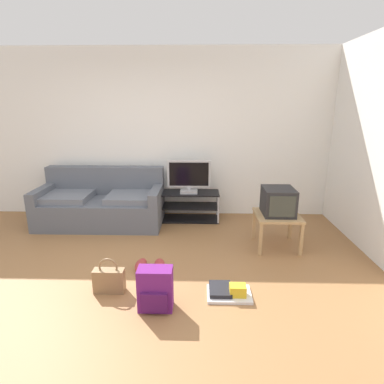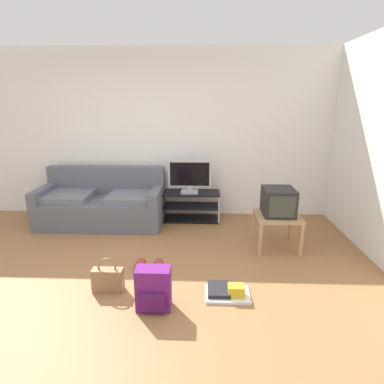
% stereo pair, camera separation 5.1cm
% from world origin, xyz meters
% --- Properties ---
extents(ground_plane, '(9.00, 9.80, 0.02)m').
position_xyz_m(ground_plane, '(0.00, 0.00, -0.01)').
color(ground_plane, olive).
extents(wall_back, '(9.00, 0.10, 2.70)m').
position_xyz_m(wall_back, '(0.00, 2.45, 1.35)').
color(wall_back, white).
rests_on(wall_back, ground_plane).
extents(couch, '(1.90, 0.89, 0.85)m').
position_xyz_m(couch, '(-0.66, 1.91, 0.31)').
color(couch, '#565B66').
rests_on(couch, ground_plane).
extents(tv_stand, '(0.96, 0.42, 0.47)m').
position_xyz_m(tv_stand, '(0.71, 2.09, 0.23)').
color(tv_stand, black).
rests_on(tv_stand, ground_plane).
extents(flat_tv, '(0.68, 0.22, 0.52)m').
position_xyz_m(flat_tv, '(0.71, 2.07, 0.72)').
color(flat_tv, '#B2B2B7').
rests_on(flat_tv, tv_stand).
extents(side_table, '(0.57, 0.57, 0.45)m').
position_xyz_m(side_table, '(1.90, 1.11, 0.39)').
color(side_table, tan).
rests_on(side_table, ground_plane).
extents(crt_tv, '(0.39, 0.44, 0.35)m').
position_xyz_m(crt_tv, '(1.90, 1.12, 0.63)').
color(crt_tv, '#232326').
rests_on(crt_tv, side_table).
extents(backpack, '(0.32, 0.25, 0.41)m').
position_xyz_m(backpack, '(0.49, -0.26, 0.20)').
color(backpack, '#661E70').
rests_on(backpack, ground_plane).
extents(handbag, '(0.31, 0.12, 0.37)m').
position_xyz_m(handbag, '(-0.02, 0.00, 0.13)').
color(handbag, olive).
rests_on(handbag, ground_plane).
extents(sneakers_pair, '(0.37, 0.30, 0.09)m').
position_xyz_m(sneakers_pair, '(0.32, 0.47, 0.04)').
color(sneakers_pair, '#993333').
rests_on(sneakers_pair, ground_plane).
extents(floor_tray, '(0.44, 0.33, 0.14)m').
position_xyz_m(floor_tray, '(1.18, -0.04, 0.04)').
color(floor_tray, silver).
rests_on(floor_tray, ground_plane).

